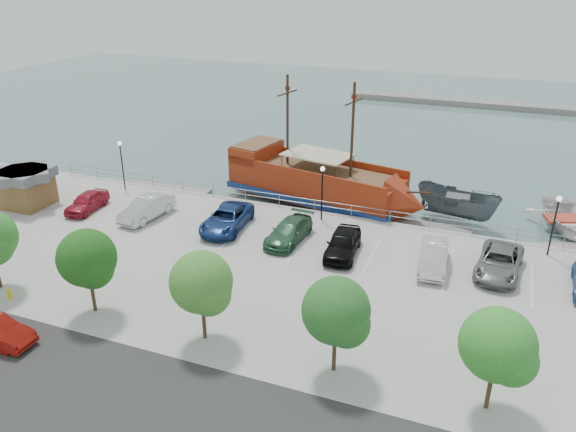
% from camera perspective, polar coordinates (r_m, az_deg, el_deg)
% --- Properties ---
extents(ground, '(160.00, 160.00, 0.00)m').
position_cam_1_polar(ground, '(38.08, 0.32, -5.50)').
color(ground, '#466766').
extents(street, '(100.00, 8.00, 0.04)m').
position_cam_1_polar(street, '(26.05, -13.13, -19.78)').
color(street, '#2C2C2C').
rests_on(street, land_slab).
extents(sidewalk, '(100.00, 4.00, 0.05)m').
position_cam_1_polar(sidewalk, '(29.90, -6.69, -12.61)').
color(sidewalk, '#9C9B96').
rests_on(sidewalk, land_slab).
extents(seawall_railing, '(50.00, 0.06, 1.00)m').
position_cam_1_polar(seawall_railing, '(44.04, 3.94, 0.93)').
color(seawall_railing, gray).
rests_on(seawall_railing, land_slab).
extents(far_shore, '(40.00, 3.00, 0.80)m').
position_cam_1_polar(far_shore, '(87.92, 19.89, 10.60)').
color(far_shore, gray).
rests_on(far_shore, ground).
extents(pirate_ship, '(18.02, 8.19, 11.18)m').
position_cam_1_polar(pirate_ship, '(47.40, 4.12, 3.10)').
color(pirate_ship, maroon).
rests_on(pirate_ship, ground).
extents(patrol_boat, '(7.39, 4.69, 2.68)m').
position_cam_1_polar(patrol_boat, '(46.44, 16.76, 0.93)').
color(patrol_boat, '#51585D').
rests_on(patrol_boat, ground).
extents(speedboat, '(7.67, 9.09, 1.60)m').
position_cam_1_polar(speedboat, '(48.19, 26.87, -0.59)').
color(speedboat, silver).
rests_on(speedboat, ground).
extents(dock_west, '(7.52, 2.67, 0.42)m').
position_cam_1_polar(dock_west, '(51.85, -11.92, 2.54)').
color(dock_west, gray).
rests_on(dock_west, ground).
extents(dock_mid, '(7.52, 2.66, 0.42)m').
position_cam_1_polar(dock_mid, '(44.48, 13.38, -1.32)').
color(dock_mid, gray).
rests_on(dock_mid, ground).
extents(dock_east, '(7.44, 4.19, 0.41)m').
position_cam_1_polar(dock_east, '(44.61, 26.29, -3.24)').
color(dock_east, gray).
rests_on(dock_east, ground).
extents(shed, '(3.72, 3.72, 3.05)m').
position_cam_1_polar(shed, '(49.67, -25.09, 2.73)').
color(shed, brown).
rests_on(shed, land_slab).
extents(fire_hydrant, '(0.26, 0.26, 0.74)m').
position_cam_1_polar(fire_hydrant, '(36.64, -26.44, -7.06)').
color(fire_hydrant, yellow).
rests_on(fire_hydrant, sidewalk).
extents(lamp_post_left, '(0.36, 0.36, 4.28)m').
position_cam_1_polar(lamp_post_left, '(50.10, -16.59, 5.82)').
color(lamp_post_left, black).
rests_on(lamp_post_left, land_slab).
extents(lamp_post_mid, '(0.36, 0.36, 4.28)m').
position_cam_1_polar(lamp_post_mid, '(41.98, 3.50, 3.31)').
color(lamp_post_mid, black).
rests_on(lamp_post_mid, land_slab).
extents(lamp_post_right, '(0.36, 0.36, 4.28)m').
position_cam_1_polar(lamp_post_right, '(40.52, 25.55, 0.09)').
color(lamp_post_right, black).
rests_on(lamp_post_right, land_slab).
extents(tree_c, '(3.30, 3.20, 5.00)m').
position_cam_1_polar(tree_c, '(32.12, -19.61, -4.29)').
color(tree_c, '#473321').
rests_on(tree_c, sidewalk).
extents(tree_d, '(3.30, 3.20, 5.00)m').
position_cam_1_polar(tree_d, '(28.39, -8.62, -6.95)').
color(tree_d, '#473321').
rests_on(tree_d, sidewalk).
extents(tree_e, '(3.30, 3.20, 5.00)m').
position_cam_1_polar(tree_e, '(26.04, 5.15, -9.87)').
color(tree_e, '#473321').
rests_on(tree_e, sidewalk).
extents(tree_f, '(3.30, 3.20, 5.00)m').
position_cam_1_polar(tree_f, '(25.47, 20.80, -12.47)').
color(tree_f, '#473321').
rests_on(tree_f, sidewalk).
extents(parked_car_a, '(2.10, 4.46, 1.48)m').
position_cam_1_polar(parked_car_a, '(47.15, -19.76, 1.39)').
color(parked_car_a, maroon).
rests_on(parked_car_a, land_slab).
extents(parked_car_b, '(2.31, 5.16, 1.64)m').
position_cam_1_polar(parked_car_b, '(44.31, -14.15, 0.79)').
color(parked_car_b, silver).
rests_on(parked_car_b, land_slab).
extents(parked_car_c, '(3.09, 5.90, 1.58)m').
position_cam_1_polar(parked_car_c, '(41.47, -6.24, -0.28)').
color(parked_car_c, navy).
rests_on(parked_car_c, land_slab).
extents(parked_car_d, '(2.42, 5.21, 1.47)m').
position_cam_1_polar(parked_car_d, '(39.40, 0.08, -1.58)').
color(parked_car_d, '#2D5C3C').
rests_on(parked_car_d, land_slab).
extents(parked_car_e, '(2.38, 5.06, 1.67)m').
position_cam_1_polar(parked_car_e, '(37.70, 5.59, -2.78)').
color(parked_car_e, black).
rests_on(parked_car_e, land_slab).
extents(parked_car_f, '(2.11, 5.01, 1.61)m').
position_cam_1_polar(parked_car_f, '(37.11, 14.55, -4.02)').
color(parked_car_f, silver).
rests_on(parked_car_f, land_slab).
extents(parked_car_g, '(3.05, 5.73, 1.53)m').
position_cam_1_polar(parked_car_g, '(37.79, 20.67, -4.40)').
color(parked_car_g, slate).
rests_on(parked_car_g, land_slab).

